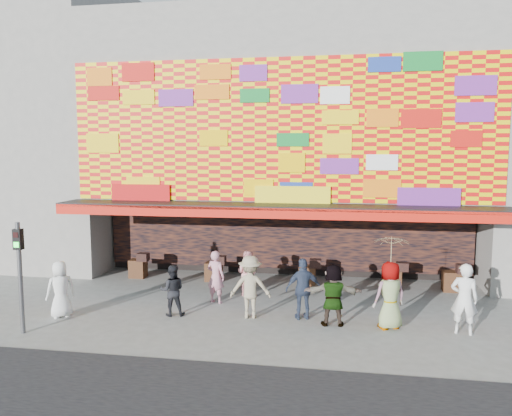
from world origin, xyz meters
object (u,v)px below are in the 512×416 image
(ped_c, at_px, (172,290))
(ped_e, at_px, (303,289))
(signal_left, at_px, (20,265))
(ped_i, at_px, (247,273))
(ped_d, at_px, (250,287))
(parasol, at_px, (391,252))
(ped_g, at_px, (390,295))
(ped_a, at_px, (61,289))
(ped_h, at_px, (464,299))
(ped_b, at_px, (216,277))
(ped_f, at_px, (333,295))

(ped_c, xyz_separation_m, ped_e, (3.84, 0.33, 0.13))
(signal_left, distance_m, ped_i, 6.98)
(ped_c, bearing_deg, ped_d, 170.48)
(ped_i, bearing_deg, ped_e, 156.83)
(ped_c, relative_size, parasol, 0.84)
(ped_d, height_order, ped_g, ped_g)
(ped_a, relative_size, ped_h, 0.88)
(ped_b, xyz_separation_m, ped_i, (0.85, 0.94, -0.08))
(ped_e, bearing_deg, ped_g, 152.21)
(ped_e, bearing_deg, ped_i, -63.56)
(signal_left, bearing_deg, ped_e, 17.98)
(ped_c, distance_m, ped_d, 2.32)
(ped_e, bearing_deg, ped_d, -13.68)
(ped_h, distance_m, ped_i, 6.81)
(ped_f, height_order, ped_i, ped_f)
(ped_c, relative_size, ped_f, 0.87)
(signal_left, relative_size, ped_a, 1.79)
(ped_e, xyz_separation_m, ped_g, (2.39, -0.40, 0.04))
(ped_b, distance_m, ped_d, 1.82)
(ped_d, relative_size, ped_g, 0.98)
(signal_left, height_order, ped_d, signal_left)
(ped_b, bearing_deg, ped_f, 176.32)
(ped_b, xyz_separation_m, ped_f, (3.73, -1.49, 0.03))
(ped_d, bearing_deg, ped_c, -2.92)
(ped_b, bearing_deg, ped_i, -113.94)
(ped_a, xyz_separation_m, ped_f, (7.87, 0.62, 0.04))
(ped_d, bearing_deg, ped_h, 168.62)
(ped_h, distance_m, parasol, 2.24)
(ped_d, xyz_separation_m, ped_f, (2.39, -0.26, -0.04))
(parasol, bearing_deg, signal_left, -168.48)
(ped_c, distance_m, ped_g, 6.23)
(ped_f, distance_m, ped_g, 1.54)
(ped_b, relative_size, ped_g, 0.91)
(ped_e, xyz_separation_m, ped_f, (0.86, -0.39, -0.02))
(ped_a, xyz_separation_m, ped_h, (11.31, 0.53, 0.12))
(ped_f, bearing_deg, ped_a, -1.27)
(ped_g, relative_size, ped_i, 1.21)
(ped_b, height_order, parasol, parasol)
(ped_a, bearing_deg, ped_d, 145.79)
(ped_h, bearing_deg, ped_c, 11.85)
(ped_f, bearing_deg, ped_d, -12.00)
(ped_a, bearing_deg, ped_b, 163.70)
(signal_left, xyz_separation_m, ped_e, (7.32, 2.38, -0.97))
(ped_c, bearing_deg, signal_left, 15.93)
(signal_left, height_order, ped_c, signal_left)
(signal_left, xyz_separation_m, ped_i, (5.29, 4.42, -1.09))
(ped_f, bearing_deg, parasol, 173.86)
(ped_e, distance_m, ped_g, 2.42)
(ped_g, distance_m, ped_i, 5.05)
(ped_e, xyz_separation_m, ped_i, (-2.03, 2.05, -0.12))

